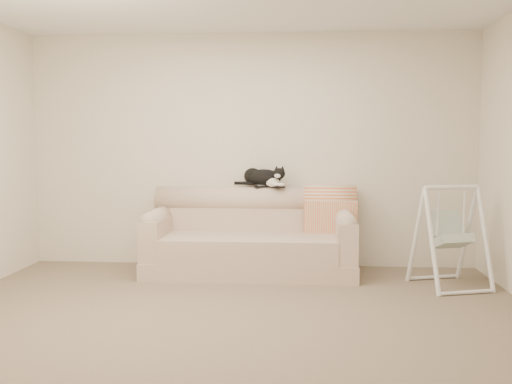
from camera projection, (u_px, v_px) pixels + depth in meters
The scene contains 8 objects.
ground_plane at pixel (230, 318), 4.53m from camera, with size 5.00×5.00×0.00m, color brown.
room_shell at pixel (229, 125), 4.40m from camera, with size 5.04×4.04×2.60m.
sofa at pixel (251, 240), 6.10m from camera, with size 2.20×0.93×0.90m.
remote_a at pixel (262, 186), 6.28m from camera, with size 0.18×0.13×0.03m.
remote_b at pixel (278, 187), 6.23m from camera, with size 0.16×0.15×0.02m.
tuxedo_cat at pixel (263, 177), 6.30m from camera, with size 0.59×0.41×0.24m.
throw_blanket at pixel (330, 204), 6.23m from camera, with size 0.57×0.38×0.58m.
baby_swing at pixel (450, 236), 5.48m from camera, with size 0.76×0.79×0.99m.
Camera 1 is at (0.54, -4.40, 1.39)m, focal length 40.00 mm.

